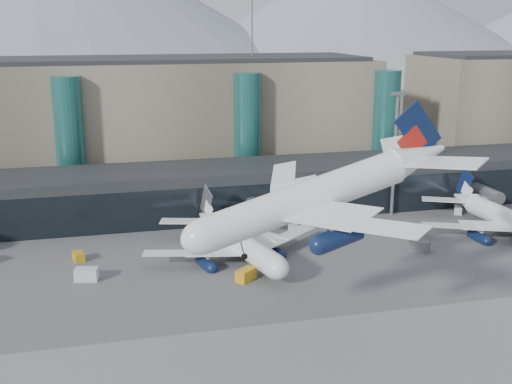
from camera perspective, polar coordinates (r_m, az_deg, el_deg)
The scene contains 15 objects.
ground at distance 85.60m, azimuth 7.52°, elevation -12.48°, with size 900.00×900.00×0.00m, color #515154.
concourse at distance 135.78m, azimuth -1.25°, elevation 0.27°, with size 170.00×27.00×10.00m.
terminal_main at distance 162.30m, azimuth -12.52°, elevation 6.10°, with size 130.00×30.00×31.00m.
teal_towers at distance 147.33m, azimuth -8.39°, elevation 4.87°, with size 116.40×19.40×46.00m.
mountain_ridge at distance 452.78m, azimuth -8.57°, elevation 15.51°, with size 910.00×400.00×110.00m.
lightmast_mid at distance 134.56m, azimuth 12.26°, elevation 3.92°, with size 3.00×1.20×25.60m.
hero_jet at distance 74.47m, azimuth 6.63°, elevation 0.76°, with size 35.43×35.52×11.52m.
jet_parked_mid at distance 110.73m, azimuth -2.04°, elevation -3.56°, with size 33.46×34.36×11.05m.
jet_parked_right at distance 131.35m, azimuth 20.90°, elevation -1.54°, with size 35.10×34.14×11.31m.
veh_a at distance 104.43m, azimuth -14.83°, elevation -7.09°, with size 3.54×1.99×1.99m, color silver.
veh_b at distance 113.07m, azimuth -15.49°, elevation -5.55°, with size 2.63×1.62×1.52m, color #C38D16.
veh_c at distance 116.90m, azimuth 14.32°, elevation -4.68°, with size 3.51×1.85×1.95m, color #525257.
veh_d at distance 142.01m, azimuth 17.52°, elevation -1.52°, with size 2.77×1.48×1.58m, color silver.
veh_g at distance 123.55m, azimuth 3.45°, elevation -3.29°, with size 2.50×1.46×1.46m, color silver.
veh_h at distance 100.94m, azimuth -0.89°, elevation -7.37°, with size 3.44×1.81×1.90m, color #C38D16.
Camera 1 is at (-28.76, -70.52, 39.08)m, focal length 45.00 mm.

